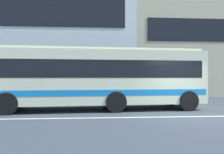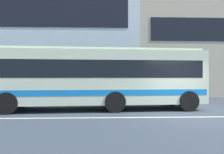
{
  "view_description": "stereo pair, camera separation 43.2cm",
  "coord_description": "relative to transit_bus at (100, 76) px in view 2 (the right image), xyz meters",
  "views": [
    {
      "loc": [
        -4.24,
        -9.86,
        1.67
      ],
      "look_at": [
        -3.24,
        2.7,
        1.69
      ],
      "focal_mm": 38.5,
      "sensor_mm": 36.0,
      "label": 1
    },
    {
      "loc": [
        -3.81,
        -9.89,
        1.67
      ],
      "look_at": [
        -3.24,
        2.7,
        1.69
      ],
      "focal_mm": 38.5,
      "sensor_mm": 36.0,
      "label": 2
    }
  ],
  "objects": [
    {
      "name": "lane_centre_line",
      "position": [
        3.87,
        -2.59,
        -1.71
      ],
      "size": [
        60.0,
        0.16,
        0.01
      ],
      "primitive_type": "cube",
      "color": "silver",
      "rests_on": "ground_plane"
    },
    {
      "name": "ground_plane",
      "position": [
        3.87,
        -2.59,
        -1.72
      ],
      "size": [
        160.0,
        160.0,
        0.0
      ],
      "primitive_type": "plane",
      "color": "#343C46"
    },
    {
      "name": "apartment_block_left",
      "position": [
        -9.04,
        12.28,
        4.26
      ],
      "size": [
        24.6,
        10.17,
        11.95
      ],
      "color": "silver",
      "rests_on": "ground_plane"
    },
    {
      "name": "transit_bus",
      "position": [
        0.0,
        0.0,
        0.0
      ],
      "size": [
        10.7,
        3.32,
        3.11
      ],
      "color": "beige",
      "rests_on": "ground_plane"
    }
  ]
}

